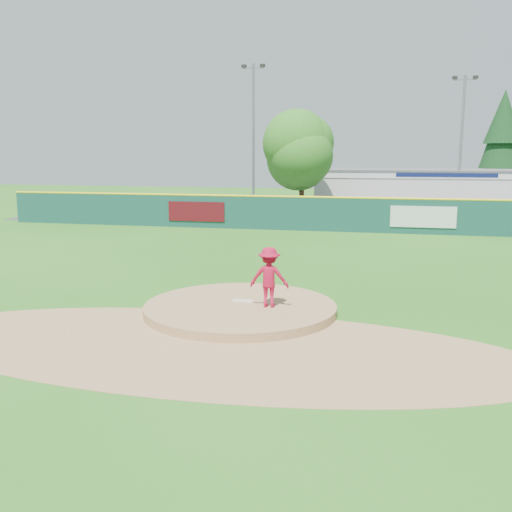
% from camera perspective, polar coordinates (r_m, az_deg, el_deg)
% --- Properties ---
extents(ground, '(120.00, 120.00, 0.00)m').
position_cam_1_polar(ground, '(16.44, -1.58, -5.67)').
color(ground, '#286B19').
rests_on(ground, ground).
extents(pitchers_mound, '(5.50, 5.50, 0.50)m').
position_cam_1_polar(pitchers_mound, '(16.44, -1.58, -5.67)').
color(pitchers_mound, '#9E774C').
rests_on(pitchers_mound, ground).
extents(pitching_rubber, '(0.60, 0.15, 0.04)m').
position_cam_1_polar(pitching_rubber, '(16.64, -1.32, -4.50)').
color(pitching_rubber, white).
rests_on(pitching_rubber, pitchers_mound).
extents(infield_dirt_arc, '(15.40, 15.40, 0.01)m').
position_cam_1_polar(infield_dirt_arc, '(13.69, -4.79, -8.97)').
color(infield_dirt_arc, '#9E774C').
rests_on(infield_dirt_arc, ground).
extents(parking_lot, '(44.00, 16.00, 0.02)m').
position_cam_1_polar(parking_lot, '(42.72, 7.61, 4.06)').
color(parking_lot, '#38383A').
rests_on(parking_lot, ground).
extents(pitcher, '(1.12, 0.68, 1.69)m').
position_cam_1_polar(pitcher, '(15.91, 1.33, -2.13)').
color(pitcher, '#AA0E30').
rests_on(pitcher, pitchers_mound).
extents(van, '(5.54, 3.23, 1.45)m').
position_cam_1_polar(van, '(37.86, 5.54, 4.44)').
color(van, silver).
rests_on(van, parking_lot).
extents(pool_building_grp, '(15.20, 8.20, 3.31)m').
position_cam_1_polar(pool_building_grp, '(47.42, 15.53, 6.38)').
color(pool_building_grp, silver).
rests_on(pool_building_grp, ground).
extents(fence_banners, '(17.03, 0.04, 1.20)m').
position_cam_1_polar(fence_banners, '(33.74, 4.88, 4.20)').
color(fence_banners, '#510B12').
rests_on(fence_banners, ground).
extents(playground_slide, '(0.86, 2.42, 1.33)m').
position_cam_1_polar(playground_slide, '(40.79, -9.85, 4.65)').
color(playground_slide, blue).
rests_on(playground_slide, ground).
extents(outfield_fence, '(40.00, 0.14, 2.07)m').
position_cam_1_polar(outfield_fence, '(33.71, 6.17, 4.32)').
color(outfield_fence, '#134038').
rests_on(outfield_fence, ground).
extents(deciduous_tree, '(5.60, 5.60, 7.36)m').
position_cam_1_polar(deciduous_tree, '(40.74, 4.64, 10.23)').
color(deciduous_tree, '#382314').
rests_on(deciduous_tree, ground).
extents(conifer_tree, '(4.40, 4.40, 9.50)m').
position_cam_1_polar(conifer_tree, '(52.09, 23.40, 10.51)').
color(conifer_tree, '#382314').
rests_on(conifer_tree, ground).
extents(light_pole_left, '(1.75, 0.25, 11.00)m').
position_cam_1_polar(light_pole_left, '(43.49, -0.27, 12.22)').
color(light_pole_left, gray).
rests_on(light_pole_left, ground).
extents(light_pole_right, '(1.75, 0.25, 10.00)m').
position_cam_1_polar(light_pole_right, '(44.59, 19.84, 10.93)').
color(light_pole_right, gray).
rests_on(light_pole_right, ground).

